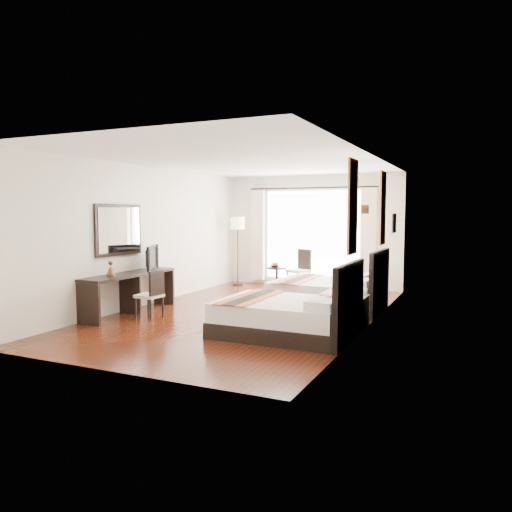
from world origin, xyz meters
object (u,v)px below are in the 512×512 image
at_px(nightstand, 353,311).
at_px(fruit_bowl, 275,266).
at_px(bed_near, 290,316).
at_px(table_lamp, 355,281).
at_px(vase, 349,294).
at_px(side_table, 277,279).
at_px(window_chair, 299,277).
at_px(bed_far, 330,293).
at_px(television, 148,258).
at_px(console_desk, 130,293).
at_px(floor_lamp, 238,227).
at_px(desk_chair, 150,303).

xyz_separation_m(nightstand, fruit_bowl, (-2.63, 2.98, 0.33)).
height_order(bed_near, table_lamp, bed_near).
bearing_deg(fruit_bowl, vase, -50.73).
distance_m(bed_near, fruit_bowl, 4.41).
xyz_separation_m(vase, fruit_bowl, (-2.59, 3.17, 0.02)).
height_order(side_table, window_chair, window_chair).
distance_m(bed_far, nightstand, 1.51).
distance_m(television, fruit_bowl, 3.44).
distance_m(nightstand, table_lamp, 0.50).
bearing_deg(window_chair, console_desk, 0.51).
bearing_deg(fruit_bowl, window_chair, 41.52).
relative_size(table_lamp, floor_lamp, 0.19).
relative_size(bed_far, television, 2.50).
bearing_deg(desk_chair, fruit_bowl, -97.87).
bearing_deg(console_desk, table_lamp, 11.60).
height_order(bed_far, side_table, bed_far).
bearing_deg(bed_near, table_lamp, 56.66).
bearing_deg(television, desk_chair, -165.85).
distance_m(desk_chair, window_chair, 4.46).
height_order(television, side_table, television).
relative_size(nightstand, fruit_bowl, 2.33).
bearing_deg(floor_lamp, window_chair, 0.44).
distance_m(television, floor_lamp, 3.57).
bearing_deg(desk_chair, nightstand, -161.81).
height_order(desk_chair, window_chair, window_chair).
bearing_deg(window_chair, table_lamp, 58.28).
distance_m(television, window_chair, 4.05).
bearing_deg(fruit_bowl, side_table, 46.43).
relative_size(nightstand, table_lamp, 1.53).
bearing_deg(side_table, window_chair, 41.12).
bearing_deg(vase, nightstand, 78.59).
relative_size(console_desk, floor_lamp, 1.25).
xyz_separation_m(console_desk, television, (0.02, 0.55, 0.62)).
bearing_deg(side_table, floor_lamp, 163.33).
height_order(table_lamp, desk_chair, desk_chair).
xyz_separation_m(desk_chair, side_table, (0.83, 3.90, 0.02)).
xyz_separation_m(vase, window_chair, (-2.12, 3.59, -0.27)).
distance_m(table_lamp, desk_chair, 3.60).
relative_size(vase, side_table, 0.24).
relative_size(vase, window_chair, 0.14).
xyz_separation_m(vase, console_desk, (-3.98, -0.51, -0.19)).
distance_m(nightstand, window_chair, 4.03).
distance_m(bed_far, console_desk, 3.81).
bearing_deg(floor_lamp, console_desk, -92.56).
relative_size(television, window_chair, 0.86).
xyz_separation_m(desk_chair, window_chair, (1.27, 4.28, 0.04)).
bearing_deg(table_lamp, side_table, 131.92).
bearing_deg(window_chair, vase, 55.51).
relative_size(vase, desk_chair, 0.16).
distance_m(console_desk, television, 0.83).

